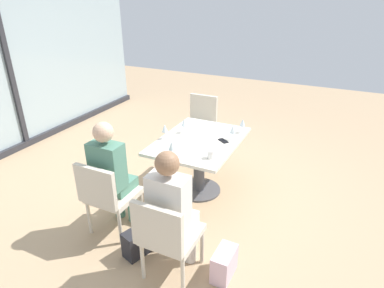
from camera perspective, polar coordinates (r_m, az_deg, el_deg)
name	(u,v)px	position (r m, az deg, el deg)	size (l,w,h in m)	color
ground_plane	(199,190)	(4.37, 1.19, -7.97)	(12.00, 12.00, 0.00)	tan
window_wall_backdrop	(10,74)	(5.88, -28.95, 10.51)	(5.78, 0.10, 2.70)	#A3B7BC
dining_table_main	(199,153)	(4.10, 1.26, -1.52)	(1.26, 0.93, 0.73)	silver
chair_far_left	(107,193)	(3.52, -14.38, -8.26)	(0.50, 0.46, 0.87)	beige
chair_side_end	(167,234)	(2.93, -4.37, -15.24)	(0.50, 0.46, 0.87)	beige
chair_far_right	(200,120)	(5.28, 1.32, 4.12)	(0.50, 0.46, 0.87)	beige
person_far_left	(112,171)	(3.49, -13.62, -4.61)	(0.39, 0.34, 1.26)	#4C7F6B
person_side_end	(172,208)	(2.88, -3.42, -10.90)	(0.39, 0.34, 1.26)	silver
wine_glass_0	(233,130)	(4.00, 7.04, 2.47)	(0.07, 0.07, 0.18)	silver
wine_glass_1	(165,129)	(4.01, -4.73, 2.66)	(0.07, 0.07, 0.18)	silver
wine_glass_2	(172,146)	(3.56, -3.53, -0.35)	(0.07, 0.07, 0.18)	silver
wine_glass_3	(184,123)	(4.18, -1.38, 3.68)	(0.07, 0.07, 0.18)	silver
wine_glass_4	(243,123)	(4.22, 8.71, 3.63)	(0.07, 0.07, 0.18)	silver
coffee_cup	(211,154)	(3.57, 3.25, -1.77)	(0.08, 0.08, 0.09)	white
cell_phone_on_table	(223,141)	(4.00, 5.41, 0.56)	(0.07, 0.14, 0.01)	black
handbag_0	(138,242)	(3.43, -9.23, -16.29)	(0.30, 0.16, 0.28)	#232328
handbag_1	(224,264)	(3.19, 5.57, -19.87)	(0.30, 0.16, 0.28)	beige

